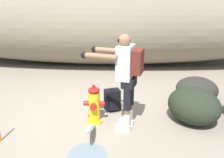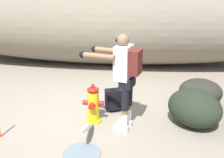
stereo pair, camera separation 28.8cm
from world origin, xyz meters
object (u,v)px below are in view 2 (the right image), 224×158
at_px(spare_backpack, 113,100).
at_px(boulder_large, 194,108).
at_px(boulder_mid, 200,91).
at_px(fire_hydrant, 93,105).
at_px(utility_worker, 124,71).

bearing_deg(spare_backpack, boulder_large, 53.71).
height_order(boulder_large, boulder_mid, boulder_large).
height_order(fire_hydrant, boulder_mid, fire_hydrant).
bearing_deg(boulder_large, boulder_mid, 72.30).
xyz_separation_m(fire_hydrant, utility_worker, (0.56, -0.15, 0.72)).
bearing_deg(fire_hydrant, boulder_large, 3.30).
bearing_deg(fire_hydrant, utility_worker, -15.36).
bearing_deg(spare_backpack, fire_hydrant, -51.00).
bearing_deg(spare_backpack, utility_worker, -0.48).
bearing_deg(utility_worker, boulder_large, -152.61).
xyz_separation_m(spare_backpack, boulder_mid, (1.83, 0.58, 0.04)).
distance_m(utility_worker, spare_backpack, 1.11).
relative_size(spare_backpack, boulder_mid, 0.52).
xyz_separation_m(fire_hydrant, spare_backpack, (0.31, 0.53, -0.12)).
relative_size(spare_backpack, boulder_large, 0.47).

